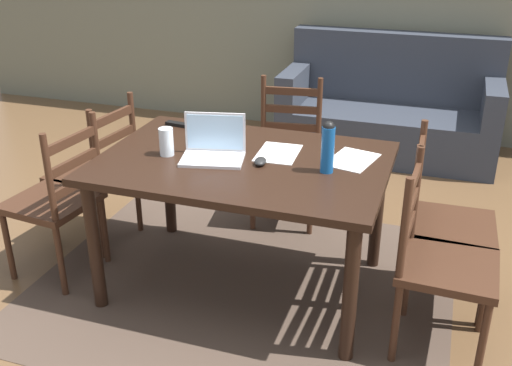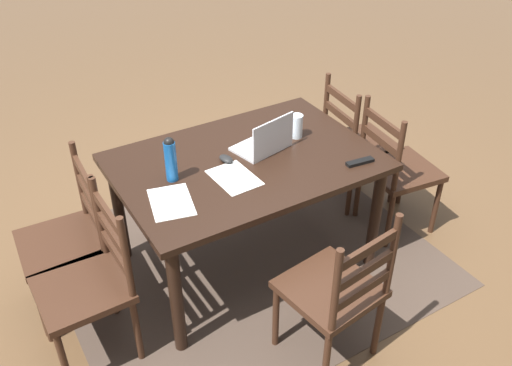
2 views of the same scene
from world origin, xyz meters
name	(u,v)px [view 2 (image 2 of 2)]	position (x,y,z in m)	size (l,w,h in m)	color
ground_plane	(247,258)	(0.00, 0.00, 0.00)	(14.00, 14.00, 0.00)	brown
area_rug	(247,258)	(0.00, 0.00, 0.00)	(2.29, 1.95, 0.01)	#47382D
dining_table	(246,173)	(0.00, 0.00, 0.68)	(1.50, 1.03, 0.77)	black
chair_far_head	(336,292)	(-0.01, 0.89, 0.46)	(0.50, 0.50, 0.95)	#3D2316
chair_right_far	(89,285)	(1.04, 0.21, 0.46)	(0.45, 0.45, 0.95)	#3D2316
chair_right_near	(67,240)	(1.04, -0.20, 0.46)	(0.46, 0.46, 0.95)	#3D2316
chair_left_near	(356,143)	(-1.04, -0.21, 0.46)	(0.49, 0.49, 0.95)	#3D2316
chair_left_far	(396,170)	(-1.04, 0.20, 0.46)	(0.49, 0.49, 0.95)	#3D2316
laptop	(266,142)	(-0.15, -0.02, 0.83)	(0.36, 0.29, 0.23)	silver
water_bottle	(170,158)	(0.45, -0.02, 0.91)	(0.07, 0.07, 0.26)	#145199
drinking_glass	(297,126)	(-0.40, -0.07, 0.84)	(0.08, 0.08, 0.15)	silver
computer_mouse	(226,159)	(0.11, -0.04, 0.79)	(0.06, 0.10, 0.03)	black
tv_remote	(360,162)	(-0.54, 0.38, 0.78)	(0.04, 0.17, 0.02)	black
paper_stack_left	(171,202)	(0.54, 0.17, 0.77)	(0.21, 0.30, 0.00)	white
paper_stack_right	(234,178)	(0.15, 0.14, 0.77)	(0.21, 0.30, 0.00)	white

